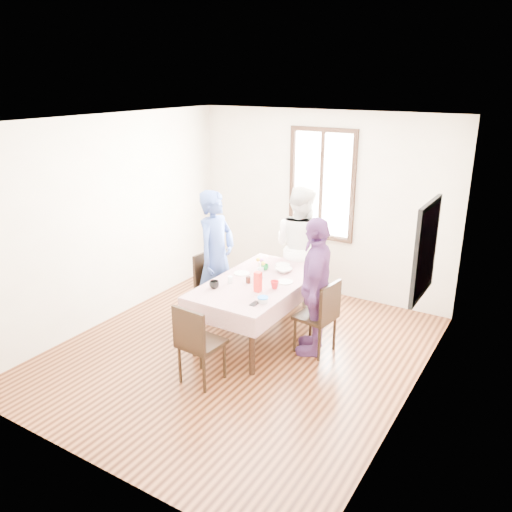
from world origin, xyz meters
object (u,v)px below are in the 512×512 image
(person_far, at_px, (300,247))
(chair_far, at_px, (300,275))
(chair_near, at_px, (202,343))
(dining_table, at_px, (258,310))
(person_left, at_px, (216,257))
(chair_right, at_px, (315,316))
(person_right, at_px, (315,286))
(chair_left, at_px, (216,287))

(person_far, bearing_deg, chair_far, -75.93)
(chair_far, distance_m, chair_near, 2.33)
(chair_near, bearing_deg, dining_table, 93.38)
(dining_table, height_order, chair_far, chair_far)
(dining_table, relative_size, chair_far, 1.86)
(chair_near, xyz_separation_m, person_left, (-0.74, 1.32, 0.43))
(chair_right, bearing_deg, person_right, 97.27)
(dining_table, distance_m, chair_near, 1.17)
(chair_left, height_order, person_left, person_left)
(person_far, relative_size, person_right, 1.05)
(dining_table, bearing_deg, person_right, 4.08)
(dining_table, xyz_separation_m, person_far, (0.00, 1.14, 0.50))
(person_far, bearing_deg, chair_right, 139.01)
(person_right, bearing_deg, person_far, -164.43)
(person_left, bearing_deg, chair_left, 90.66)
(chair_left, xyz_separation_m, person_left, (0.02, 0.00, 0.43))
(person_right, bearing_deg, person_left, -112.73)
(dining_table, bearing_deg, chair_right, 3.97)
(chair_right, distance_m, person_right, 0.38)
(chair_far, height_order, person_left, person_left)
(chair_near, relative_size, person_left, 0.51)
(chair_left, relative_size, chair_far, 1.00)
(person_far, bearing_deg, chair_left, 66.34)
(dining_table, height_order, person_left, person_left)
(chair_left, xyz_separation_m, person_right, (1.50, -0.11, 0.38))
(chair_right, height_order, person_left, person_left)
(person_left, bearing_deg, person_far, -36.33)
(person_left, bearing_deg, chair_right, -93.37)
(chair_left, bearing_deg, person_right, 90.31)
(chair_far, relative_size, person_far, 0.52)
(dining_table, distance_m, chair_left, 0.78)
(dining_table, xyz_separation_m, chair_far, (0.00, 1.16, 0.08))
(chair_near, distance_m, person_right, 1.47)
(dining_table, bearing_deg, person_far, 90.00)
(person_left, xyz_separation_m, person_right, (1.48, -0.11, -0.06))
(person_far, bearing_deg, person_left, 67.09)
(chair_far, bearing_deg, chair_right, 127.32)
(chair_far, relative_size, person_left, 0.51)
(person_left, height_order, person_right, person_left)
(chair_left, height_order, person_far, person_far)
(chair_right, bearing_deg, person_far, 42.21)
(chair_far, bearing_deg, chair_left, 55.76)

